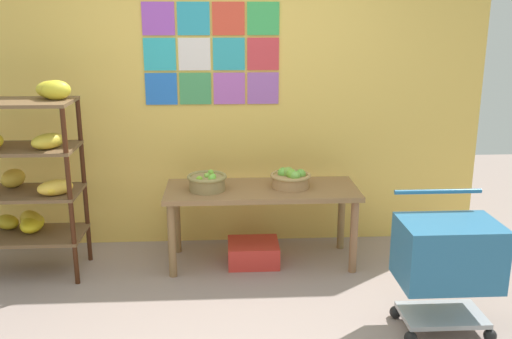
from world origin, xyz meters
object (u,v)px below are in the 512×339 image
(produce_crate_under_table, at_px, (253,253))
(shopping_cart, at_px, (447,257))
(display_table, at_px, (262,198))
(fruit_basket_back_right, at_px, (291,179))
(fruit_basket_back_left, at_px, (207,181))
(banana_shelf_unit, at_px, (26,171))

(produce_crate_under_table, bearing_deg, shopping_cart, -43.12)
(display_table, xyz_separation_m, fruit_basket_back_right, (0.23, 0.01, 0.15))
(fruit_basket_back_left, distance_m, shopping_cart, 1.84)
(fruit_basket_back_left, relative_size, shopping_cart, 0.36)
(display_table, bearing_deg, fruit_basket_back_right, 1.33)
(display_table, bearing_deg, shopping_cart, -45.56)
(fruit_basket_back_left, bearing_deg, banana_shelf_unit, -177.39)
(fruit_basket_back_left, bearing_deg, produce_crate_under_table, 1.92)
(display_table, relative_size, fruit_basket_back_right, 4.73)
(fruit_basket_back_right, bearing_deg, banana_shelf_unit, -177.03)
(produce_crate_under_table, distance_m, shopping_cart, 1.62)
(banana_shelf_unit, distance_m, shopping_cart, 3.02)
(banana_shelf_unit, relative_size, produce_crate_under_table, 3.67)
(fruit_basket_back_right, bearing_deg, fruit_basket_back_left, -176.28)
(banana_shelf_unit, relative_size, fruit_basket_back_left, 4.83)
(fruit_basket_back_right, height_order, fruit_basket_back_left, fruit_basket_back_right)
(fruit_basket_back_right, bearing_deg, produce_crate_under_table, -174.12)
(fruit_basket_back_left, xyz_separation_m, shopping_cart, (1.50, -1.06, -0.20))
(fruit_basket_back_right, xyz_separation_m, shopping_cart, (0.84, -1.10, -0.20))
(banana_shelf_unit, xyz_separation_m, produce_crate_under_table, (1.69, 0.07, -0.73))
(display_table, height_order, fruit_basket_back_right, fruit_basket_back_right)
(fruit_basket_back_left, height_order, shopping_cart, shopping_cart)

